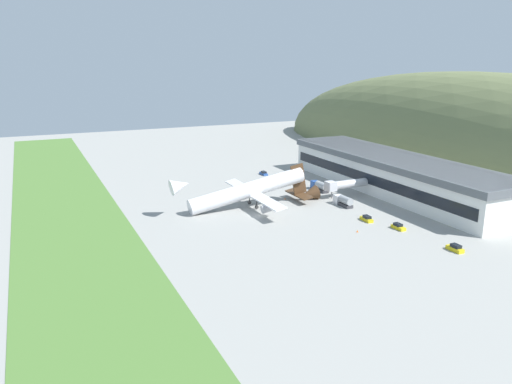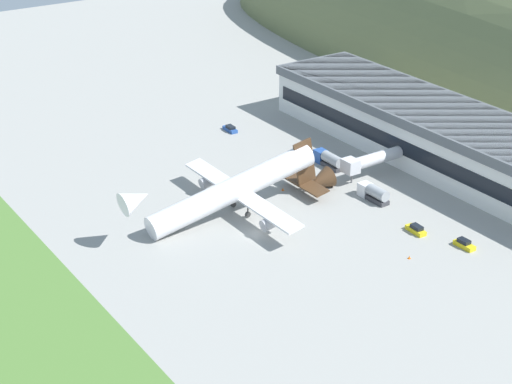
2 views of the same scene
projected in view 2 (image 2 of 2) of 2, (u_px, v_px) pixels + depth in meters
The scene contains 12 objects.
ground_plane at pixel (255, 234), 158.80m from camera, with size 390.61×390.61×0.00m, color gray.
grass_strip_foreground at pixel (0, 316), 134.33m from camera, with size 351.55×29.07×0.08m, color #4C7533.
terminal_building at pixel (439, 132), 187.50m from camera, with size 92.95×22.27×11.82m.
jetway_0 at pixel (370, 160), 180.02m from camera, with size 3.38×15.01×5.43m.
cargo_airplane at pixel (237, 190), 164.27m from camera, with size 36.61×47.67×13.16m.
service_car_0 at pixel (464, 244), 154.15m from camera, with size 4.17×1.70×1.53m.
service_car_1 at pixel (416, 229), 159.20m from camera, with size 4.44×1.91×1.56m.
service_car_2 at pixel (230, 129), 205.84m from camera, with size 4.62×1.82×1.42m.
fuel_truck at pixel (329, 159), 186.59m from camera, with size 8.41×2.52×3.23m.
box_truck at pixel (374, 193), 171.34m from camera, with size 7.48×2.47×3.18m.
traffic_cone_0 at pixel (409, 257), 150.60m from camera, with size 0.52×0.52×0.58m.
traffic_cone_1 at pixel (283, 189), 175.91m from camera, with size 0.52×0.52×0.58m.
Camera 2 is at (115.95, -78.22, 75.61)m, focal length 60.00 mm.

